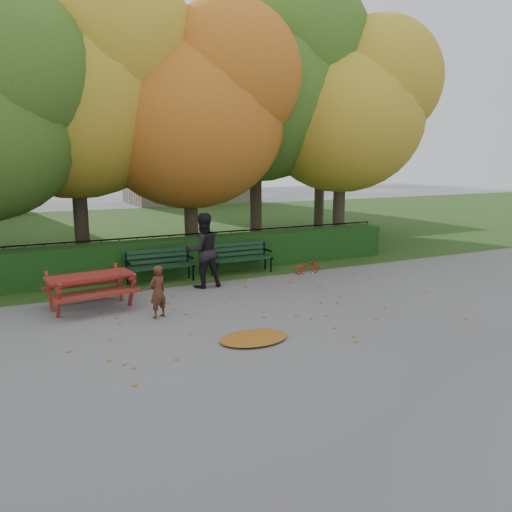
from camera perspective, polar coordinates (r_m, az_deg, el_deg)
name	(u,v)px	position (r m, az deg, el deg)	size (l,w,h in m)	color
ground	(267,312)	(10.84, 1.24, -6.44)	(90.00, 90.00, 0.00)	slate
grass_strip	(125,231)	(23.86, -14.72, 2.78)	(90.00, 90.00, 0.00)	#1F3815
building_right	(187,123)	(39.40, -7.84, 14.85)	(9.00, 6.00, 12.00)	#B5A38F
hedge	(195,255)	(14.73, -6.98, 0.14)	(13.00, 0.90, 1.00)	black
iron_fence	(186,249)	(15.47, -7.98, 0.77)	(14.00, 0.04, 1.02)	black
tree_b	(86,85)	(16.21, -18.85, 18.05)	(6.72, 6.40, 8.79)	#2E231A
tree_c	(201,108)	(16.21, -6.28, 16.49)	(6.30, 6.00, 8.00)	#2E231A
tree_d	(269,81)	(18.75, 1.46, 19.34)	(7.14, 6.80, 9.58)	#2E231A
tree_e	(353,107)	(18.84, 11.06, 16.36)	(6.09, 5.80, 8.16)	#2E231A
tree_g	(331,111)	(23.14, 8.52, 16.11)	(6.30, 6.00, 8.55)	#2E231A
bench_left	(159,263)	(13.59, -10.99, -0.80)	(1.80, 0.57, 0.88)	black
bench_right	(241,255)	(14.41, -1.78, 0.06)	(1.80, 0.57, 0.88)	black
picnic_table	(90,282)	(11.53, -18.41, -2.88)	(1.94, 1.64, 0.87)	maroon
leaf_pile	(254,338)	(9.21, -0.26, -9.33)	(1.30, 0.90, 0.09)	brown
leaf_scatter	(260,308)	(11.09, 0.51, -6.00)	(9.00, 5.70, 0.01)	brown
child	(158,292)	(10.53, -11.17, -4.02)	(0.41, 0.27, 1.11)	#452416
adult	(203,250)	(12.81, -6.07, 0.64)	(0.93, 0.73, 1.92)	black
bicycle	(307,266)	(14.47, 5.87, -1.19)	(0.28, 0.80, 0.42)	#B01014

